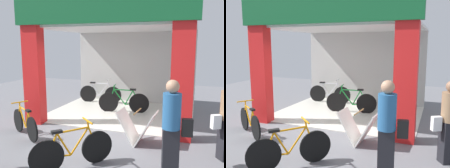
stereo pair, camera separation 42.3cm
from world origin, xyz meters
TOP-DOWN VIEW (x-y plane):
  - ground_plane at (0.00, 0.00)m, footprint 17.47×17.47m
  - shop_facade at (0.00, 1.75)m, footprint 4.94×3.99m
  - bicycle_inside_0 at (0.08, 1.92)m, footprint 1.73×0.48m
  - bicycle_inside_1 at (-1.23, 3.02)m, footprint 1.73×0.47m
  - bicycle_parked_0 at (-1.67, -1.07)m, footprint 1.36×0.85m
  - bicycle_parked_1 at (0.28, -2.16)m, footprint 1.14×1.26m
  - sandwich_board_sign at (1.15, -0.58)m, footprint 0.94×0.64m
  - pedestrian_1 at (2.07, -1.92)m, footprint 0.55×0.37m

SIDE VIEW (x-z plane):
  - ground_plane at x=0.00m, z-range 0.00..0.00m
  - bicycle_parked_0 at x=-1.67m, z-range -0.09..0.78m
  - bicycle_parked_1 at x=0.28m, z-range -0.09..0.82m
  - bicycle_inside_1 at x=-1.23m, z-range -0.10..0.86m
  - bicycle_inside_0 at x=0.08m, z-range -0.10..0.86m
  - sandwich_board_sign at x=1.15m, z-range 0.00..0.80m
  - pedestrian_1 at x=2.07m, z-range 0.03..1.79m
  - shop_facade at x=0.00m, z-range 0.10..3.70m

